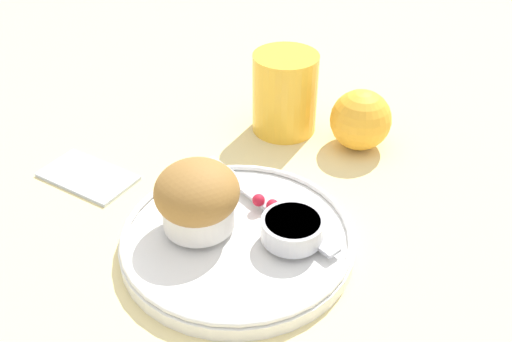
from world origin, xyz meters
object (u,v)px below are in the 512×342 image
object	(u,v)px
orange_fruit	(361,120)
juice_glass	(285,93)
muffin	(197,197)
butter_knife	(265,202)

from	to	relation	value
orange_fruit	juice_glass	size ratio (longest dim) A/B	0.72
muffin	butter_knife	distance (m)	0.08
muffin	butter_knife	bearing A→B (deg)	57.67
muffin	butter_knife	xyz separation A→B (m)	(0.04, 0.06, -0.03)
juice_glass	butter_knife	bearing A→B (deg)	-67.15
orange_fruit	butter_knife	bearing A→B (deg)	-98.83
muffin	juice_glass	world-z (taller)	juice_glass
butter_knife	orange_fruit	bearing A→B (deg)	99.71
muffin	butter_knife	world-z (taller)	muffin
muffin	orange_fruit	distance (m)	0.24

